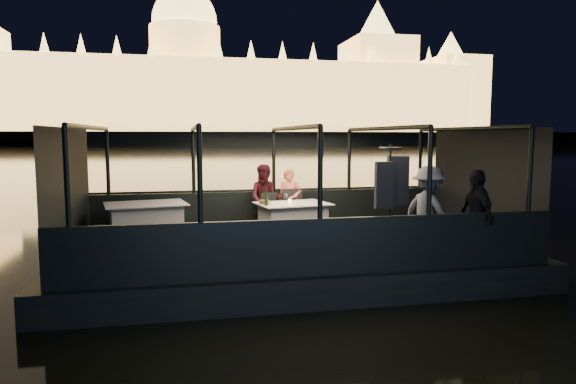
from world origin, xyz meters
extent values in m
plane|color=black|center=(0.00, 80.00, 0.00)|extent=(500.00, 500.00, 0.00)
cube|color=black|center=(0.00, 0.00, 0.00)|extent=(8.60, 4.40, 1.00)
cube|color=black|center=(0.00, 0.00, 0.48)|extent=(8.00, 4.00, 0.04)
cube|color=black|center=(0.00, 2.00, 0.95)|extent=(8.00, 0.08, 0.90)
cube|color=black|center=(0.00, -2.00, 0.95)|extent=(8.00, 0.08, 0.90)
cube|color=#423D33|center=(0.00, 210.00, 1.00)|extent=(400.00, 140.00, 6.00)
cube|color=silver|center=(0.19, 0.85, 0.89)|extent=(1.61, 1.28, 0.77)
cube|color=white|center=(-2.77, 0.98, 0.89)|extent=(1.74, 1.39, 0.83)
cube|color=black|center=(-0.18, 1.39, 0.95)|extent=(0.53, 0.53, 0.90)
cube|color=black|center=(0.32, 1.30, 0.95)|extent=(0.52, 0.52, 0.98)
imported|color=#F47458|center=(0.28, 1.57, 1.25)|extent=(0.58, 0.44, 1.43)
imported|color=#3C1118|center=(-0.25, 1.61, 1.25)|extent=(0.85, 0.73, 1.53)
imported|color=silver|center=(2.19, -1.25, 1.35)|extent=(0.96, 1.21, 1.64)
imported|color=black|center=(2.82, -1.72, 1.35)|extent=(0.43, 0.96, 1.60)
cylinder|color=#143715|center=(-0.41, 0.56, 1.42)|extent=(0.08, 0.08, 0.32)
cylinder|color=brown|center=(-0.41, 0.82, 1.31)|extent=(0.26, 0.26, 0.08)
cylinder|color=gold|center=(0.12, 0.82, 1.31)|extent=(0.07, 0.07, 0.08)
cylinder|color=white|center=(0.26, 0.55, 1.27)|extent=(0.27, 0.27, 0.02)
cylinder|color=white|center=(-0.28, 1.04, 1.27)|extent=(0.27, 0.27, 0.01)
camera|label=1|loc=(-2.05, -9.48, 2.65)|focal=32.00mm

